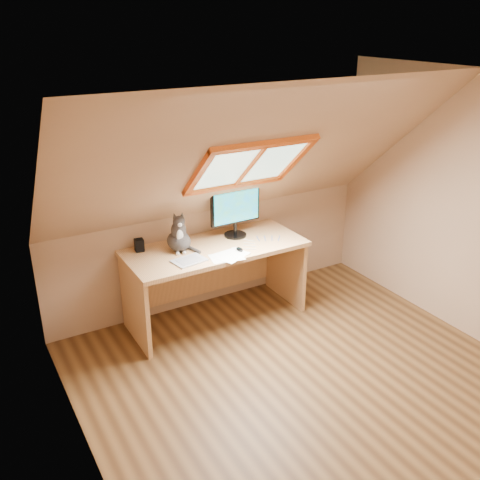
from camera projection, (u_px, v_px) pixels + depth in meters
ground at (314, 389)px, 4.32m from camera, size 3.50×3.50×0.00m
room_shell at (333, 228)px, 3.70m from camera, size 3.52×3.52×2.41m
desk at (212, 265)px, 5.19m from camera, size 1.71×0.75×0.78m
monitor at (235, 210)px, 5.17m from camera, size 0.52×0.22×0.48m
cat at (179, 237)px, 4.89m from camera, size 0.27×0.30×0.39m
desk_speaker at (139, 245)px, 4.92m from camera, size 0.09×0.09×0.12m
graphics_tablet at (189, 261)px, 4.73m from camera, size 0.31×0.25×0.01m
mouse at (240, 249)px, 4.94m from camera, size 0.05×0.09×0.03m
papers at (225, 257)px, 4.82m from camera, size 0.35×0.30×0.01m
cables at (261, 241)px, 5.15m from camera, size 0.51×0.26×0.01m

